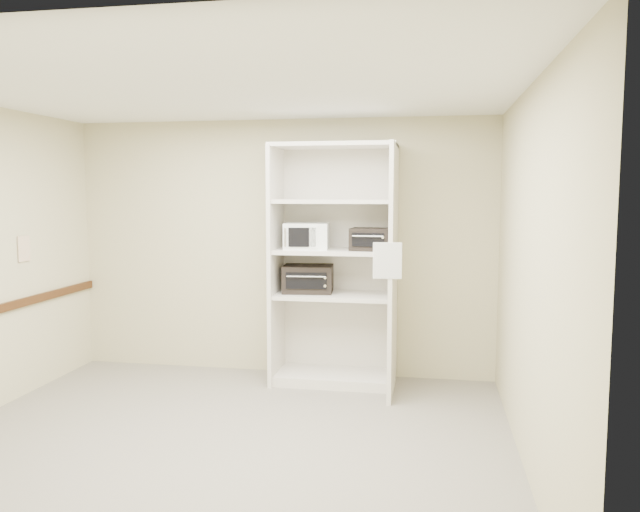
% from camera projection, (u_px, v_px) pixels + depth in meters
% --- Properties ---
extents(floor, '(4.50, 4.00, 0.01)m').
position_uv_depth(floor, '(222.00, 443.00, 4.84)').
color(floor, slate).
rests_on(floor, ground).
extents(ceiling, '(4.50, 4.00, 0.01)m').
position_uv_depth(ceiling, '(216.00, 88.00, 4.56)').
color(ceiling, white).
extents(wall_back, '(4.50, 0.02, 2.70)m').
position_uv_depth(wall_back, '(281.00, 248.00, 6.66)').
color(wall_back, '#BCB491').
rests_on(wall_back, ground).
extents(wall_front, '(4.50, 0.02, 2.70)m').
position_uv_depth(wall_front, '(66.00, 327.00, 2.74)').
color(wall_front, '#BCB491').
rests_on(wall_front, ground).
extents(wall_right, '(0.02, 4.00, 2.70)m').
position_uv_depth(wall_right, '(530.00, 278.00, 4.30)').
color(wall_right, '#BCB491').
rests_on(wall_right, ground).
extents(shelving_unit, '(1.24, 0.92, 2.42)m').
position_uv_depth(shelving_unit, '(339.00, 273.00, 6.27)').
color(shelving_unit, silver).
rests_on(shelving_unit, floor).
extents(microwave, '(0.47, 0.37, 0.26)m').
position_uv_depth(microwave, '(307.00, 236.00, 6.27)').
color(microwave, white).
rests_on(microwave, shelving_unit).
extents(toaster_oven_upper, '(0.40, 0.31, 0.22)m').
position_uv_depth(toaster_oven_upper, '(371.00, 239.00, 6.12)').
color(toaster_oven_upper, black).
rests_on(toaster_oven_upper, shelving_unit).
extents(toaster_oven_lower, '(0.53, 0.42, 0.28)m').
position_uv_depth(toaster_oven_lower, '(308.00, 279.00, 6.37)').
color(toaster_oven_lower, black).
rests_on(toaster_oven_lower, shelving_unit).
extents(paper_sign, '(0.25, 0.03, 0.32)m').
position_uv_depth(paper_sign, '(387.00, 261.00, 5.54)').
color(paper_sign, white).
rests_on(paper_sign, shelving_unit).
extents(wall_poster, '(0.01, 0.17, 0.24)m').
position_uv_depth(wall_poster, '(24.00, 249.00, 5.92)').
color(wall_poster, silver).
rests_on(wall_poster, wall_left).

